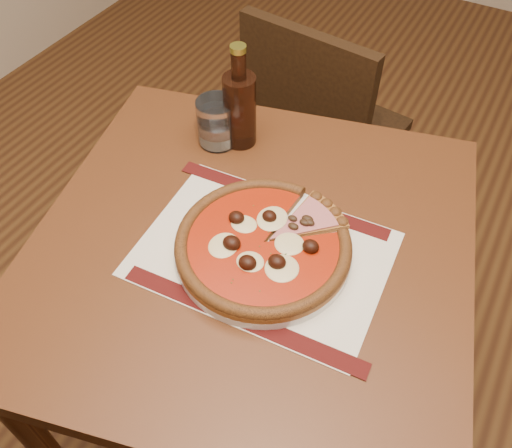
{
  "coord_description": "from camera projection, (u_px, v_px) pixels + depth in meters",
  "views": [
    {
      "loc": [
        -0.31,
        -0.25,
        1.53
      ],
      "look_at": [
        -0.63,
        0.32,
        0.78
      ],
      "focal_mm": 38.0,
      "sensor_mm": 36.0,
      "label": 1
    }
  ],
  "objects": [
    {
      "name": "pizza",
      "position": [
        263.0,
        243.0,
        0.96
      ],
      "size": [
        0.31,
        0.31,
        0.04
      ],
      "color": "#AD632A",
      "rests_on": "plate"
    },
    {
      "name": "chair_far",
      "position": [
        318.0,
        127.0,
        1.64
      ],
      "size": [
        0.44,
        0.44,
        0.84
      ],
      "rotation": [
        0.0,
        0.0,
        3.02
      ],
      "color": "black",
      "rests_on": "ground"
    },
    {
      "name": "plate",
      "position": [
        263.0,
        250.0,
        0.97
      ],
      "size": [
        0.31,
        0.31,
        0.02
      ],
      "primitive_type": "cylinder",
      "color": "white",
      "rests_on": "placemat"
    },
    {
      "name": "bottle",
      "position": [
        240.0,
        107.0,
        1.12
      ],
      "size": [
        0.07,
        0.07,
        0.23
      ],
      "color": "black",
      "rests_on": "table"
    },
    {
      "name": "placemat",
      "position": [
        263.0,
        254.0,
        0.98
      ],
      "size": [
        0.46,
        0.34,
        0.0
      ],
      "primitive_type": "cube",
      "rotation": [
        0.0,
        0.0,
        0.07
      ],
      "color": "beige",
      "rests_on": "table"
    },
    {
      "name": "ham_slice",
      "position": [
        314.0,
        225.0,
        0.99
      ],
      "size": [
        0.11,
        0.15,
        0.02
      ],
      "rotation": [
        0.0,
        0.0,
        1.11
      ],
      "color": "#AD632A",
      "rests_on": "plate"
    },
    {
      "name": "water_glass",
      "position": [
        217.0,
        122.0,
        1.15
      ],
      "size": [
        0.1,
        0.1,
        0.1
      ],
      "primitive_type": "cylinder",
      "rotation": [
        0.0,
        0.0,
        0.21
      ],
      "color": "white",
      "rests_on": "table"
    },
    {
      "name": "table",
      "position": [
        251.0,
        274.0,
        1.08
      ],
      "size": [
        0.97,
        0.97,
        0.75
      ],
      "rotation": [
        0.0,
        0.0,
        0.24
      ],
      "color": "#5B3115",
      "rests_on": "ground"
    }
  ]
}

